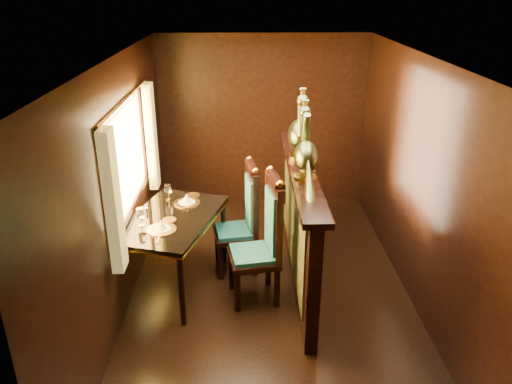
# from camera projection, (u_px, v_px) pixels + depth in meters

# --- Properties ---
(ground) EXTENTS (5.00, 5.00, 0.00)m
(ground) POSITION_uv_depth(u_px,v_px,m) (270.00, 292.00, 5.47)
(ground) COLOR black
(ground) RESTS_ON ground
(room_shell) EXTENTS (3.04, 5.04, 2.52)m
(room_shell) POSITION_uv_depth(u_px,v_px,m) (263.00, 155.00, 4.87)
(room_shell) COLOR black
(room_shell) RESTS_ON ground
(partition) EXTENTS (0.26, 2.70, 1.36)m
(partition) POSITION_uv_depth(u_px,v_px,m) (299.00, 222.00, 5.48)
(partition) COLOR black
(partition) RESTS_ON ground
(dining_table) EXTENTS (1.22, 1.60, 1.04)m
(dining_table) POSITION_uv_depth(u_px,v_px,m) (172.00, 223.00, 5.33)
(dining_table) COLOR black
(dining_table) RESTS_ON ground
(chair_left) EXTENTS (0.59, 0.61, 1.42)m
(chair_left) POSITION_uv_depth(u_px,v_px,m) (266.00, 235.00, 5.13)
(chair_left) COLOR black
(chair_left) RESTS_ON ground
(chair_right) EXTENTS (0.55, 0.57, 1.33)m
(chair_right) POSITION_uv_depth(u_px,v_px,m) (246.00, 215.00, 5.68)
(chair_right) COLOR black
(chair_right) RESTS_ON ground
(peacock_left) EXTENTS (0.24, 0.63, 0.75)m
(peacock_left) POSITION_uv_depth(u_px,v_px,m) (307.00, 143.00, 4.73)
(peacock_left) COLOR #1B513E
(peacock_left) RESTS_ON partition
(peacock_right) EXTENTS (0.26, 0.68, 0.81)m
(peacock_right) POSITION_uv_depth(u_px,v_px,m) (300.00, 122.00, 5.31)
(peacock_right) COLOR #1B513E
(peacock_right) RESTS_ON partition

